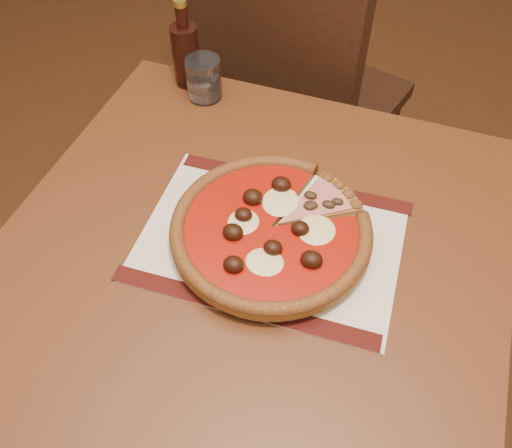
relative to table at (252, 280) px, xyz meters
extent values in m
cube|color=brown|center=(0.00, 0.00, 0.08)|extent=(0.81, 0.81, 0.04)
cylinder|color=brown|center=(-0.35, 0.35, -0.29)|extent=(0.05, 0.05, 0.71)
cylinder|color=brown|center=(0.35, 0.35, -0.29)|extent=(0.05, 0.05, 0.71)
cube|color=black|center=(-0.09, 0.74, -0.18)|extent=(0.56, 0.56, 0.04)
cylinder|color=black|center=(0.15, 0.87, -0.43)|extent=(0.04, 0.04, 0.45)
cylinder|color=black|center=(-0.23, 0.98, -0.43)|extent=(0.04, 0.04, 0.45)
cylinder|color=black|center=(0.04, 0.49, -0.43)|extent=(0.04, 0.04, 0.45)
cylinder|color=black|center=(-0.33, 0.60, -0.43)|extent=(0.04, 0.04, 0.45)
cube|color=black|center=(-0.15, 0.54, 0.08)|extent=(0.45, 0.17, 0.48)
cube|color=beige|center=(0.03, 0.02, 0.10)|extent=(0.42, 0.30, 0.00)
cylinder|color=white|center=(0.03, 0.02, 0.11)|extent=(0.30, 0.30, 0.02)
cylinder|color=olive|center=(0.03, 0.02, 0.13)|extent=(0.32, 0.32, 0.01)
torus|color=#9C5322|center=(0.03, 0.02, 0.13)|extent=(0.32, 0.32, 0.02)
cylinder|color=#941107|center=(0.03, 0.02, 0.13)|extent=(0.27, 0.27, 0.00)
ellipsoid|color=#CFC18B|center=(0.02, 0.07, 0.14)|extent=(0.05, 0.05, 0.01)
ellipsoid|color=#CFC18B|center=(-0.05, 0.01, 0.14)|extent=(0.05, 0.05, 0.01)
ellipsoid|color=#CFC18B|center=(0.03, -0.03, 0.14)|extent=(0.05, 0.05, 0.01)
ellipsoid|color=#CFC18B|center=(0.10, 0.04, 0.14)|extent=(0.05, 0.05, 0.01)
ellipsoid|color=black|center=(0.02, 0.08, 0.15)|extent=(0.03, 0.03, 0.02)
ellipsoid|color=black|center=(-0.04, 0.08, 0.15)|extent=(0.03, 0.03, 0.02)
ellipsoid|color=black|center=(-0.03, 0.02, 0.15)|extent=(0.03, 0.03, 0.02)
ellipsoid|color=black|center=(-0.05, -0.03, 0.15)|extent=(0.03, 0.03, 0.02)
ellipsoid|color=black|center=(0.01, -0.04, 0.15)|extent=(0.03, 0.03, 0.02)
ellipsoid|color=black|center=(0.06, -0.07, 0.15)|extent=(0.03, 0.03, 0.02)
ellipsoid|color=black|center=(0.08, -0.01, 0.15)|extent=(0.03, 0.03, 0.02)
ellipsoid|color=black|center=(0.11, 0.03, 0.15)|extent=(0.03, 0.03, 0.02)
ellipsoid|color=#311E11|center=(0.07, 0.06, 0.14)|extent=(0.02, 0.01, 0.01)
ellipsoid|color=#311E11|center=(0.09, 0.09, 0.14)|extent=(0.02, 0.01, 0.01)
ellipsoid|color=#311E11|center=(0.06, 0.07, 0.14)|extent=(0.02, 0.01, 0.01)
ellipsoid|color=#311E11|center=(0.08, 0.11, 0.14)|extent=(0.02, 0.01, 0.01)
ellipsoid|color=#311E11|center=(0.05, 0.07, 0.14)|extent=(0.02, 0.01, 0.01)
cylinder|color=white|center=(-0.22, 0.33, 0.14)|extent=(0.08, 0.08, 0.08)
cylinder|color=#36140D|center=(-0.27, 0.36, 0.16)|extent=(0.05, 0.05, 0.13)
cylinder|color=#36140D|center=(-0.27, 0.36, 0.25)|extent=(0.02, 0.02, 0.05)
cylinder|color=#A39C36|center=(-0.27, 0.36, 0.28)|extent=(0.03, 0.03, 0.01)
camera|label=1|loc=(0.18, -0.49, 0.79)|focal=38.00mm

